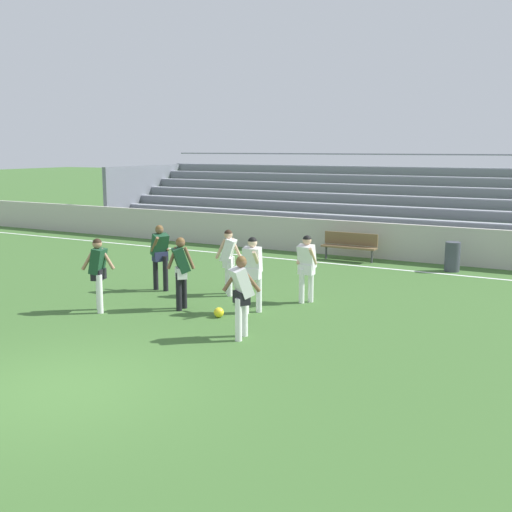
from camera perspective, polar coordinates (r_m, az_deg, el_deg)
ground_plane at (r=10.12m, az=-17.39°, el=-11.53°), size 160.00×160.00×0.00m
field_line_sideline at (r=19.74m, az=7.55°, el=-0.73°), size 44.00×0.12×0.01m
sideline_wall at (r=21.13m, az=9.13°, el=1.55°), size 48.00×0.16×1.19m
bleacher_stand at (r=24.04m, az=16.95°, el=4.36°), size 27.85×5.98×3.36m
bench_near_bin at (r=20.34m, az=8.58°, el=1.11°), size 1.80×0.40×0.90m
trash_bin at (r=19.28m, az=17.55°, el=-0.06°), size 0.44×0.44×0.88m
player_white_on_ball at (r=11.83m, az=-1.35°, el=-3.14°), size 0.70×0.54×1.61m
player_dark_overlapping at (r=14.04m, az=-6.89°, el=-1.00°), size 0.58×0.54×1.65m
player_dark_pressing_high at (r=14.22m, az=-14.25°, el=-1.10°), size 0.65×0.46×1.65m
player_white_wide_left at (r=15.35m, az=-2.54°, el=-0.04°), size 0.56×0.48×1.64m
player_white_deep_cover at (r=14.62m, az=4.66°, el=-0.65°), size 0.45×0.52×1.61m
player_dark_challenging at (r=16.01m, az=-8.79°, el=0.40°), size 0.52×0.67×1.69m
player_white_trailing_run at (r=13.64m, az=-0.33°, el=-1.10°), size 0.46×0.64×1.70m
soccer_ball at (r=13.51m, az=-3.43°, el=-5.18°), size 0.22×0.22×0.22m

